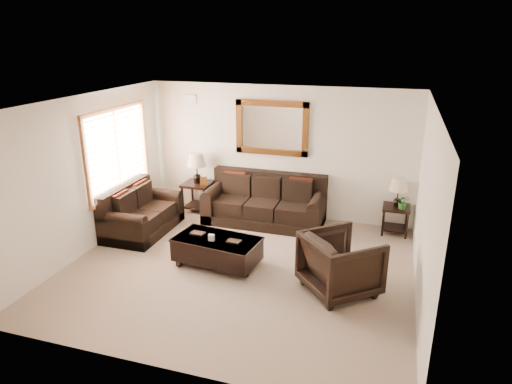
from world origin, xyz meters
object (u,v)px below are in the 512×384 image
(sofa, at_px, (265,205))
(armchair, at_px, (341,261))
(loveseat, at_px, (140,215))
(end_table_right, at_px, (397,198))
(end_table_left, at_px, (197,174))
(coffee_table, at_px, (217,248))

(sofa, bearing_deg, armchair, -51.28)
(loveseat, relative_size, end_table_right, 1.47)
(sofa, distance_m, end_table_left, 1.62)
(end_table_right, xyz_separation_m, armchair, (-0.74, -2.43, -0.22))
(loveseat, distance_m, end_table_left, 1.55)
(end_table_left, distance_m, coffee_table, 2.56)
(coffee_table, bearing_deg, loveseat, 164.31)
(loveseat, bearing_deg, armchair, -104.89)
(end_table_left, height_order, coffee_table, end_table_left)
(end_table_right, relative_size, armchair, 1.11)
(end_table_left, xyz_separation_m, end_table_right, (4.08, 0.04, -0.12))
(loveseat, distance_m, coffee_table, 2.09)
(end_table_left, relative_size, coffee_table, 0.87)
(coffee_table, distance_m, armchair, 2.07)
(loveseat, relative_size, armchair, 1.63)
(sofa, xyz_separation_m, loveseat, (-2.17, -1.19, -0.02))
(armchair, bearing_deg, loveseat, 34.46)
(end_table_right, xyz_separation_m, coffee_table, (-2.78, -2.18, -0.43))
(loveseat, xyz_separation_m, end_table_left, (0.62, 1.33, 0.50))
(sofa, bearing_deg, coffee_table, -96.87)
(sofa, xyz_separation_m, end_table_left, (-1.54, 0.14, 0.49))
(end_table_left, bearing_deg, armchair, -35.48)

